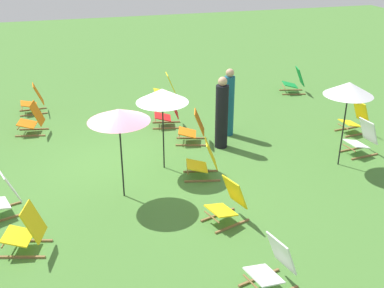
{
  "coord_description": "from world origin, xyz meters",
  "views": [
    {
      "loc": [
        9.09,
        -1.4,
        4.86
      ],
      "look_at": [
        0.0,
        1.2,
        0.5
      ],
      "focal_mm": 43.81,
      "sensor_mm": 36.0,
      "label": 1
    }
  ],
  "objects": [
    {
      "name": "deckchair_6",
      "position": [
        -1.13,
        1.56,
        0.37
      ],
      "size": [
        0.68,
        0.87,
        0.83
      ],
      "rotation": [
        0.0,
        0.0,
        -0.3
      ],
      "color": "olive",
      "rests_on": "ground"
    },
    {
      "name": "deckchair_9",
      "position": [
        0.64,
        1.28,
        0.37
      ],
      "size": [
        0.63,
        0.84,
        0.83
      ],
      "rotation": [
        0.0,
        0.0,
        -0.21
      ],
      "color": "olive",
      "rests_on": "ground"
    },
    {
      "name": "person_1",
      "position": [
        -1.37,
        2.56,
        0.84
      ],
      "size": [
        0.37,
        0.37,
        1.75
      ],
      "rotation": [
        0.0,
        0.0,
        0.88
      ],
      "color": "#195972",
      "rests_on": "ground"
    },
    {
      "name": "deckchair_12",
      "position": [
        0.55,
        5.21,
        0.37
      ],
      "size": [
        0.56,
        0.81,
        0.83
      ],
      "rotation": [
        0.0,
        0.0,
        0.11
      ],
      "color": "olive",
      "rests_on": "ground"
    },
    {
      "name": "deckchair_2",
      "position": [
        2.35,
        1.2,
        0.37
      ],
      "size": [
        0.68,
        0.87,
        0.83
      ],
      "rotation": [
        0.0,
        0.0,
        0.31
      ],
      "color": "olive",
      "rests_on": "ground"
    },
    {
      "name": "umbrella_1",
      "position": [
        0.96,
        -0.49,
        1.72
      ],
      "size": [
        1.18,
        1.18,
        1.85
      ],
      "color": "black",
      "rests_on": "ground"
    },
    {
      "name": "deckchair_13",
      "position": [
        -2.36,
        1.21,
        0.37
      ],
      "size": [
        0.61,
        0.84,
        0.83
      ],
      "rotation": [
        0.0,
        0.0,
        -0.19
      ],
      "color": "olive",
      "rests_on": "ground"
    },
    {
      "name": "umbrella_0",
      "position": [
        0.92,
        4.38,
        1.79
      ],
      "size": [
        1.05,
        1.05,
        1.93
      ],
      "color": "black",
      "rests_on": "ground"
    },
    {
      "name": "ground_plane",
      "position": [
        0.0,
        0.0,
        0.0
      ],
      "size": [
        40.0,
        40.0,
        0.0
      ],
      "primitive_type": "plane",
      "color": "#477A33"
    },
    {
      "name": "deckchair_8",
      "position": [
        4.17,
        1.24,
        0.37
      ],
      "size": [
        0.64,
        0.85,
        0.83
      ],
      "rotation": [
        0.0,
        0.0,
        0.24
      ],
      "color": "olive",
      "rests_on": "ground"
    },
    {
      "name": "deckchair_4",
      "position": [
        0.99,
        -2.7,
        0.37
      ],
      "size": [
        0.69,
        0.87,
        0.83
      ],
      "rotation": [
        0.0,
        0.0,
        0.31
      ],
      "color": "olive",
      "rests_on": "ground"
    },
    {
      "name": "deckchair_5",
      "position": [
        -2.84,
        -2.28,
        0.37
      ],
      "size": [
        0.62,
        0.84,
        0.83
      ],
      "rotation": [
        0.0,
        0.0,
        -0.2
      ],
      "color": "olive",
      "rests_on": "ground"
    },
    {
      "name": "deckchair_10",
      "position": [
        2.25,
        -2.26,
        0.37
      ],
      "size": [
        0.67,
        0.86,
        0.83
      ],
      "rotation": [
        0.0,
        0.0,
        -0.28
      ],
      "color": "olive",
      "rests_on": "ground"
    },
    {
      "name": "deckchair_1",
      "position": [
        -4.42,
        -2.28,
        0.37
      ],
      "size": [
        0.53,
        0.79,
        0.83
      ],
      "rotation": [
        0.0,
        0.0,
        0.07
      ],
      "color": "olive",
      "rests_on": "ground"
    },
    {
      "name": "umbrella_2",
      "position": [
        -0.01,
        0.56,
        1.69
      ],
      "size": [
        1.11,
        1.11,
        1.84
      ],
      "color": "black",
      "rests_on": "ground"
    },
    {
      "name": "deckchair_7",
      "position": [
        -4.44,
        1.63,
        0.37
      ],
      "size": [
        0.55,
        0.8,
        0.83
      ],
      "rotation": [
        0.0,
        0.0,
        -0.1
      ],
      "color": "olive",
      "rests_on": "ground"
    },
    {
      "name": "person_0",
      "position": [
        -0.71,
        2.14,
        0.84
      ],
      "size": [
        0.37,
        0.37,
        1.77
      ],
      "rotation": [
        0.0,
        0.0,
        1.32
      ],
      "color": "black",
      "rests_on": "ground"
    },
    {
      "name": "deckchair_0",
      "position": [
        -3.99,
        5.8,
        0.37
      ],
      "size": [
        0.64,
        0.85,
        0.83
      ],
      "rotation": [
        0.0,
        0.0,
        -0.24
      ],
      "color": "olive",
      "rests_on": "ground"
    },
    {
      "name": "deckchair_14",
      "position": [
        -0.61,
        5.79,
        0.37
      ],
      "size": [
        0.55,
        0.8,
        0.83
      ],
      "rotation": [
        0.0,
        0.0,
        0.1
      ],
      "color": "olive",
      "rests_on": "ground"
    }
  ]
}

